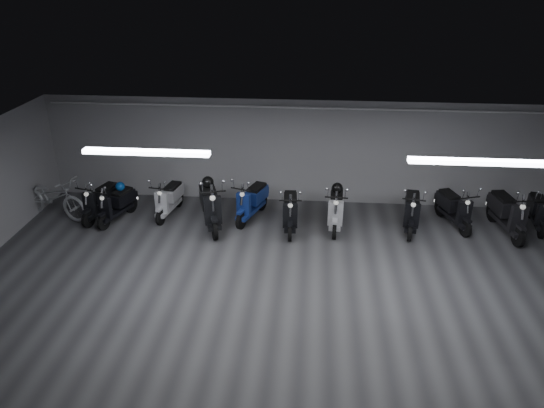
# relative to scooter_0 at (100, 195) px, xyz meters

# --- Properties ---
(floor) EXTENTS (14.00, 10.00, 0.01)m
(floor) POSITION_rel_scooter_0_xyz_m (5.21, -3.54, -0.63)
(floor) COLOR #3B3B3E
(floor) RESTS_ON ground
(ceiling) EXTENTS (14.00, 10.00, 0.01)m
(ceiling) POSITION_rel_scooter_0_xyz_m (5.21, -3.54, 2.18)
(ceiling) COLOR gray
(ceiling) RESTS_ON ground
(back_wall) EXTENTS (14.00, 0.01, 2.80)m
(back_wall) POSITION_rel_scooter_0_xyz_m (5.21, 1.47, 0.77)
(back_wall) COLOR #959597
(back_wall) RESTS_ON ground
(fluor_strip_left) EXTENTS (2.40, 0.18, 0.08)m
(fluor_strip_left) POSITION_rel_scooter_0_xyz_m (2.21, -2.54, 2.11)
(fluor_strip_left) COLOR white
(fluor_strip_left) RESTS_ON ceiling
(fluor_strip_right) EXTENTS (2.40, 0.18, 0.08)m
(fluor_strip_right) POSITION_rel_scooter_0_xyz_m (8.21, -2.54, 2.11)
(fluor_strip_right) COLOR white
(fluor_strip_right) RESTS_ON ceiling
(conduit) EXTENTS (13.60, 0.05, 0.05)m
(conduit) POSITION_rel_scooter_0_xyz_m (5.21, 1.38, 1.99)
(conduit) COLOR white
(conduit) RESTS_ON back_wall
(scooter_0) EXTENTS (0.99, 1.77, 1.25)m
(scooter_0) POSITION_rel_scooter_0_xyz_m (0.00, 0.00, 0.00)
(scooter_0) COLOR black
(scooter_0) RESTS_ON floor
(scooter_1) EXTENTS (1.02, 1.68, 1.19)m
(scooter_1) POSITION_rel_scooter_0_xyz_m (0.45, -0.13, -0.03)
(scooter_1) COLOR black
(scooter_1) RESTS_ON floor
(scooter_2) EXTENTS (0.80, 1.69, 1.21)m
(scooter_2) POSITION_rel_scooter_0_xyz_m (1.68, 0.27, -0.02)
(scooter_2) COLOR silver
(scooter_2) RESTS_ON floor
(scooter_3) EXTENTS (1.27, 2.12, 1.50)m
(scooter_3) POSITION_rel_scooter_0_xyz_m (2.86, -0.24, 0.12)
(scooter_3) COLOR black
(scooter_3) RESTS_ON floor
(scooter_4) EXTENTS (1.13, 1.83, 1.30)m
(scooter_4) POSITION_rel_scooter_0_xyz_m (3.82, 0.25, 0.02)
(scooter_4) COLOR navy
(scooter_4) RESTS_ON floor
(scooter_5) EXTENTS (0.65, 1.74, 1.27)m
(scooter_5) POSITION_rel_scooter_0_xyz_m (4.81, -0.22, 0.01)
(scooter_5) COLOR black
(scooter_5) RESTS_ON floor
(scooter_6) EXTENTS (0.70, 1.80, 1.31)m
(scooter_6) POSITION_rel_scooter_0_xyz_m (5.92, -0.02, 0.03)
(scooter_6) COLOR #B9BABE
(scooter_6) RESTS_ON floor
(scooter_7) EXTENTS (0.87, 1.82, 1.30)m
(scooter_7) POSITION_rel_scooter_0_xyz_m (7.74, 0.02, 0.02)
(scooter_7) COLOR black
(scooter_7) RESTS_ON floor
(scooter_8) EXTENTS (1.05, 1.77, 1.25)m
(scooter_8) POSITION_rel_scooter_0_xyz_m (8.81, 0.29, 0.00)
(scooter_8) COLOR black
(scooter_8) RESTS_ON floor
(scooter_9) EXTENTS (0.91, 1.96, 1.40)m
(scooter_9) POSITION_rel_scooter_0_xyz_m (9.98, 0.01, 0.08)
(scooter_9) COLOR black
(scooter_9) RESTS_ON floor
(bicycle) EXTENTS (2.19, 1.33, 1.34)m
(bicycle) POSITION_rel_scooter_0_xyz_m (-1.24, -0.05, 0.04)
(bicycle) COLOR silver
(bicycle) RESTS_ON floor
(scooter_10) EXTENTS (0.77, 1.66, 1.19)m
(scooter_10) POSITION_rel_scooter_0_xyz_m (10.84, 0.36, -0.03)
(scooter_10) COLOR black
(scooter_10) RESTS_ON floor
(helmet_0) EXTENTS (0.29, 0.29, 0.29)m
(helmet_0) POSITION_rel_scooter_0_xyz_m (2.77, 0.03, 0.45)
(helmet_0) COLOR black
(helmet_0) RESTS_ON scooter_3
(helmet_1) EXTENTS (0.27, 0.27, 0.27)m
(helmet_1) POSITION_rel_scooter_0_xyz_m (5.93, 0.22, 0.32)
(helmet_1) COLOR black
(helmet_1) RESTS_ON scooter_6
(helmet_2) EXTENTS (0.23, 0.23, 0.23)m
(helmet_2) POSITION_rel_scooter_0_xyz_m (0.52, 0.08, 0.23)
(helmet_2) COLOR navy
(helmet_2) RESTS_ON scooter_1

